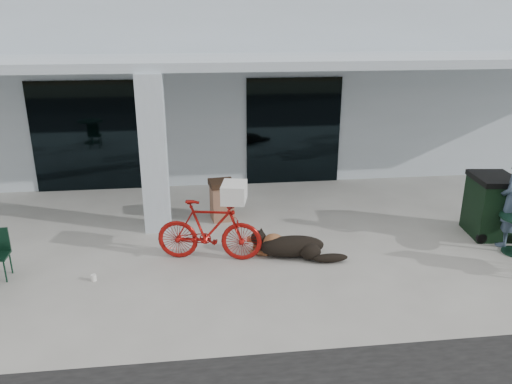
{
  "coord_description": "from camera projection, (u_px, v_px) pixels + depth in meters",
  "views": [
    {
      "loc": [
        -0.66,
        -7.29,
        4.09
      ],
      "look_at": [
        0.41,
        1.45,
        1.0
      ],
      "focal_mm": 35.0,
      "sensor_mm": 36.0,
      "label": 1
    }
  ],
  "objects": [
    {
      "name": "ground",
      "position": [
        242.0,
        279.0,
        8.26
      ],
      "size": [
        80.0,
        80.0,
        0.0
      ],
      "primitive_type": "plane",
      "color": "#ABAAA1",
      "rests_on": "ground"
    },
    {
      "name": "overhang",
      "position": [
        225.0,
        61.0,
        10.57
      ],
      "size": [
        22.0,
        2.8,
        0.18
      ],
      "primitive_type": "cube",
      "color": "silver",
      "rests_on": "column"
    },
    {
      "name": "person",
      "position": [
        512.0,
        201.0,
        9.22
      ],
      "size": [
        0.77,
        0.74,
        1.77
      ],
      "primitive_type": "imported",
      "rotation": [
        0.0,
        0.0,
        3.83
      ],
      "color": "#3C4D65",
      "rests_on": "ground"
    },
    {
      "name": "trash_receptacle",
      "position": [
        222.0,
        200.0,
        10.56
      ],
      "size": [
        0.57,
        0.57,
        0.86
      ],
      "primitive_type": null,
      "rotation": [
        0.0,
        0.0,
        0.14
      ],
      "color": "brown",
      "rests_on": "ground"
    },
    {
      "name": "cup_near_dog",
      "position": [
        94.0,
        278.0,
        8.18
      ],
      "size": [
        0.1,
        0.1,
        0.11
      ],
      "primitive_type": "cylinder",
      "rotation": [
        0.0,
        0.0,
        0.21
      ],
      "color": "white",
      "rests_on": "ground"
    },
    {
      "name": "building",
      "position": [
        215.0,
        80.0,
        15.48
      ],
      "size": [
        22.0,
        7.0,
        4.5
      ],
      "primitive_type": "cube",
      "color": "silver",
      "rests_on": "ground"
    },
    {
      "name": "dog",
      "position": [
        292.0,
        245.0,
        8.95
      ],
      "size": [
        1.43,
        0.88,
        0.45
      ],
      "primitive_type": null,
      "rotation": [
        0.0,
        0.0,
        -0.34
      ],
      "color": "black",
      "rests_on": "ground"
    },
    {
      "name": "storefront_glass_right",
      "position": [
        293.0,
        131.0,
        12.68
      ],
      "size": [
        2.4,
        0.06,
        2.7
      ],
      "primitive_type": "cube",
      "color": "black",
      "rests_on": "ground"
    },
    {
      "name": "storefront_glass_left",
      "position": [
        91.0,
        137.0,
        12.11
      ],
      "size": [
        2.8,
        0.06,
        2.7
      ],
      "primitive_type": "cube",
      "color": "black",
      "rests_on": "ground"
    },
    {
      "name": "bicycle",
      "position": [
        209.0,
        230.0,
        8.75
      ],
      "size": [
        1.92,
        0.88,
        1.12
      ],
      "primitive_type": "imported",
      "rotation": [
        0.0,
        0.0,
        1.37
      ],
      "color": "#990F0C",
      "rests_on": "ground"
    },
    {
      "name": "column",
      "position": [
        154.0,
        155.0,
        9.72
      ],
      "size": [
        0.5,
        0.5,
        3.12
      ],
      "primitive_type": "cube",
      "color": "silver",
      "rests_on": "ground"
    },
    {
      "name": "wheeled_bin",
      "position": [
        490.0,
        206.0,
        9.76
      ],
      "size": [
        0.85,
        1.03,
        1.22
      ],
      "primitive_type": null,
      "rotation": [
        0.0,
        0.0,
        -0.11
      ],
      "color": "black",
      "rests_on": "ground"
    },
    {
      "name": "laundry_basket",
      "position": [
        234.0,
        192.0,
        8.48
      ],
      "size": [
        0.5,
        0.61,
        0.32
      ],
      "primitive_type": "cube",
      "rotation": [
        0.0,
        0.0,
        1.37
      ],
      "color": "white",
      "rests_on": "bicycle"
    }
  ]
}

